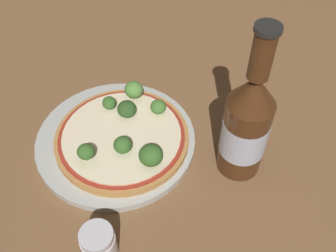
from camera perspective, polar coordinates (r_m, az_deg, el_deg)
name	(u,v)px	position (r m, az deg, el deg)	size (l,w,h in m)	color
ground_plane	(119,141)	(0.62, -7.13, -2.16)	(3.00, 3.00, 0.00)	brown
plate	(118,142)	(0.62, -7.33, -2.28)	(0.25, 0.25, 0.01)	#B2B7B2
pizza	(122,137)	(0.60, -6.63, -1.58)	(0.20, 0.20, 0.01)	#B77F42
broccoli_floret_0	(134,90)	(0.64, -4.98, 5.28)	(0.03, 0.03, 0.03)	#89A866
broccoli_floret_1	(86,152)	(0.56, -11.83, -3.68)	(0.03, 0.03, 0.03)	#89A866
broccoli_floret_2	(123,145)	(0.56, -6.58, -2.75)	(0.03, 0.03, 0.03)	#89A866
broccoli_floret_3	(158,107)	(0.61, -1.42, 2.80)	(0.03, 0.03, 0.02)	#89A866
broccoli_floret_4	(151,155)	(0.55, -2.42, -4.21)	(0.03, 0.03, 0.03)	#89A866
broccoli_floret_5	(127,109)	(0.61, -6.00, 2.46)	(0.03, 0.03, 0.03)	#89A866
broccoli_floret_6	(109,103)	(0.63, -8.53, 3.33)	(0.02, 0.02, 0.02)	#89A866
beer_bottle	(246,125)	(0.53, 11.29, 0.18)	(0.06, 0.06, 0.24)	#472814
pepper_shaker	(99,245)	(0.50, -9.98, -16.63)	(0.04, 0.04, 0.06)	silver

